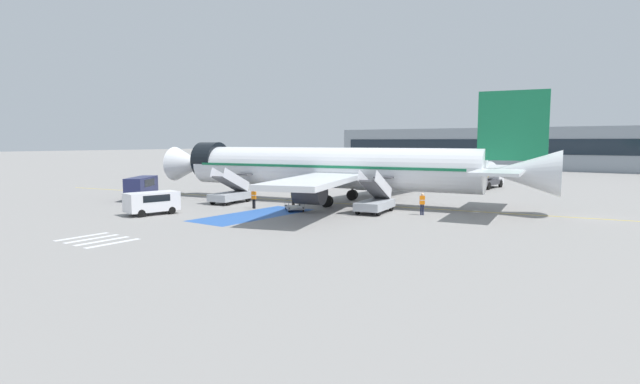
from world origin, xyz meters
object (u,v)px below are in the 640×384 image
(boarding_stairs_aft, at_px, (375,202))
(baggage_cart, at_px, (294,208))
(fuel_tanker, at_px, (482,175))
(terminal_building, at_px, (570,149))
(service_van_1, at_px, (141,186))
(ground_crew_1, at_px, (422,202))
(airliner, at_px, (332,168))
(ground_crew_0, at_px, (293,196))
(service_van_0, at_px, (152,201))
(boarding_stairs_forward, at_px, (231,194))
(ground_crew_2, at_px, (254,197))

(boarding_stairs_aft, height_order, baggage_cart, boarding_stairs_aft)
(fuel_tanker, distance_m, terminal_building, 53.05)
(service_van_1, relative_size, ground_crew_1, 2.94)
(airliner, height_order, ground_crew_0, airliner)
(airliner, height_order, ground_crew_1, airliner)
(boarding_stairs_aft, height_order, fuel_tanker, boarding_stairs_aft)
(fuel_tanker, bearing_deg, service_van_1, -124.29)
(boarding_stairs_aft, relative_size, service_van_1, 0.99)
(service_van_0, distance_m, ground_crew_1, 22.90)
(ground_crew_0, height_order, ground_crew_1, ground_crew_1)
(boarding_stairs_forward, xyz_separation_m, ground_crew_2, (4.72, -1.63, 0.11))
(airliner, distance_m, baggage_cart, 7.31)
(boarding_stairs_forward, distance_m, service_van_0, 9.52)
(airliner, height_order, fuel_tanker, airliner)
(boarding_stairs_aft, bearing_deg, terminal_building, 78.86)
(service_van_1, relative_size, baggage_cart, 1.88)
(fuel_tanker, relative_size, service_van_0, 2.14)
(ground_crew_2, bearing_deg, service_van_0, 49.01)
(airliner, distance_m, ground_crew_2, 8.77)
(airliner, relative_size, ground_crew_1, 21.98)
(airliner, xyz_separation_m, service_van_0, (-7.77, -15.56, -2.39))
(ground_crew_1, bearing_deg, ground_crew_2, 165.26)
(airliner, relative_size, ground_crew_0, 24.97)
(ground_crew_2, relative_size, terminal_building, 0.02)
(fuel_tanker, height_order, service_van_1, fuel_tanker)
(service_van_0, bearing_deg, terminal_building, -88.50)
(baggage_cart, height_order, ground_crew_2, ground_crew_2)
(ground_crew_0, bearing_deg, terminal_building, 9.23)
(boarding_stairs_forward, bearing_deg, fuel_tanker, 52.82)
(boarding_stairs_forward, xyz_separation_m, service_van_0, (0.37, -9.51, 0.21))
(fuel_tanker, bearing_deg, airliner, -104.27)
(fuel_tanker, distance_m, ground_crew_1, 26.50)
(service_van_1, bearing_deg, terminal_building, -143.16)
(service_van_0, bearing_deg, ground_crew_2, -107.25)
(boarding_stairs_aft, xyz_separation_m, ground_crew_0, (-8.79, -0.50, -0.02))
(airliner, xyz_separation_m, boarding_stairs_forward, (-8.14, -6.05, -2.60))
(boarding_stairs_aft, relative_size, fuel_tanker, 0.56)
(baggage_cart, distance_m, ground_crew_0, 3.49)
(service_van_1, distance_m, baggage_cart, 18.74)
(fuel_tanker, xyz_separation_m, ground_crew_1, (3.56, -26.25, -0.72))
(boarding_stairs_aft, xyz_separation_m, baggage_cart, (-6.56, -3.09, -0.71))
(ground_crew_1, xyz_separation_m, ground_crew_2, (-14.33, -5.36, -0.04))
(ground_crew_1, relative_size, terminal_building, 0.02)
(airliner, relative_size, boarding_stairs_aft, 7.54)
(service_van_0, bearing_deg, baggage_cart, -120.58)
(boarding_stairs_forward, xyz_separation_m, boarding_stairs_aft, (15.14, 2.63, 0.02))
(fuel_tanker, height_order, ground_crew_2, fuel_tanker)
(boarding_stairs_aft, bearing_deg, baggage_cart, -164.64)
(ground_crew_0, distance_m, ground_crew_2, 4.10)
(baggage_cart, bearing_deg, service_van_1, 142.02)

